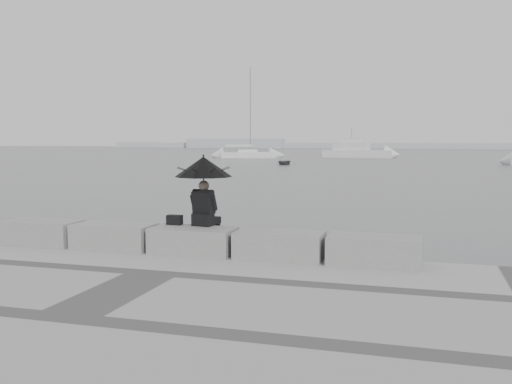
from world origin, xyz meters
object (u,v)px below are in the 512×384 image
(sailboat_left, at_px, (247,154))
(motor_cruiser, at_px, (358,151))
(seated_person, at_px, (203,175))
(dinghy, at_px, (284,162))

(sailboat_left, distance_m, motor_cruiser, 16.17)
(seated_person, height_order, motor_cruiser, motor_cruiser)
(dinghy, bearing_deg, sailboat_left, 114.98)
(sailboat_left, distance_m, dinghy, 21.91)
(seated_person, relative_size, motor_cruiser, 0.13)
(seated_person, relative_size, dinghy, 0.46)
(sailboat_left, xyz_separation_m, motor_cruiser, (15.15, 5.64, 0.37))
(seated_person, xyz_separation_m, motor_cruiser, (-5.00, 73.42, -1.10))
(seated_person, bearing_deg, sailboat_left, 116.56)
(seated_person, height_order, sailboat_left, sailboat_left)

